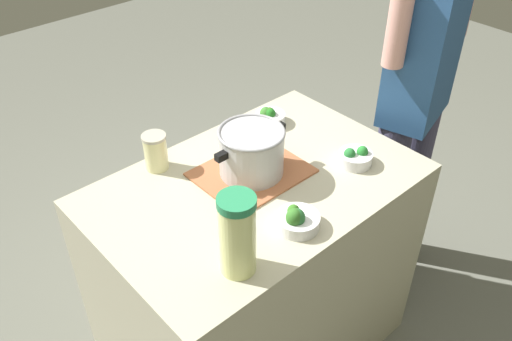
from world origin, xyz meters
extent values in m
cube|color=#B6B195|center=(0.00, 0.00, 0.44)|extent=(1.09, 0.72, 0.89)
cube|color=#AD6540|center=(0.02, 0.05, 0.89)|extent=(0.36, 0.30, 0.01)
cylinder|color=#B7B7BC|center=(0.02, 0.05, 0.98)|extent=(0.22, 0.22, 0.16)
torus|color=#99999E|center=(0.02, 0.05, 1.05)|extent=(0.22, 0.22, 0.01)
cube|color=black|center=(-0.10, 0.05, 1.02)|extent=(0.04, 0.02, 0.02)
cube|color=black|center=(0.15, 0.05, 1.02)|extent=(0.04, 0.02, 0.02)
cylinder|color=#E5EB95|center=(-0.29, -0.25, 1.00)|extent=(0.10, 0.10, 0.23)
cylinder|color=#248150|center=(-0.29, -0.25, 1.13)|extent=(0.10, 0.10, 0.02)
ellipsoid|color=yellow|center=(-0.28, -0.25, 1.06)|extent=(0.04, 0.04, 0.01)
cylinder|color=beige|center=(-0.20, 0.29, 0.95)|extent=(0.08, 0.08, 0.12)
cylinder|color=#B2AD99|center=(-0.20, 0.29, 1.01)|extent=(0.08, 0.08, 0.01)
cylinder|color=silver|center=(0.29, 0.24, 0.91)|extent=(0.12, 0.12, 0.04)
ellipsoid|color=#3A641A|center=(0.29, 0.24, 0.93)|extent=(0.04, 0.04, 0.05)
ellipsoid|color=#3A7B2C|center=(0.28, 0.26, 0.93)|extent=(0.05, 0.05, 0.05)
ellipsoid|color=#216E1F|center=(0.29, 0.24, 0.93)|extent=(0.04, 0.04, 0.05)
cylinder|color=silver|center=(0.33, -0.15, 0.91)|extent=(0.12, 0.12, 0.04)
ellipsoid|color=#287835|center=(0.31, -0.14, 0.93)|extent=(0.04, 0.04, 0.05)
ellipsoid|color=#27812F|center=(0.35, -0.16, 0.93)|extent=(0.04, 0.04, 0.05)
cylinder|color=silver|center=(-0.05, -0.24, 0.91)|extent=(0.13, 0.13, 0.04)
ellipsoid|color=#2B6F35|center=(-0.06, -0.25, 0.94)|extent=(0.05, 0.05, 0.06)
ellipsoid|color=#336F21|center=(-0.04, -0.22, 0.93)|extent=(0.04, 0.04, 0.04)
ellipsoid|color=#326E26|center=(-0.07, -0.25, 0.94)|extent=(0.05, 0.05, 0.06)
cylinder|color=#454260|center=(0.72, -0.06, 0.42)|extent=(0.14, 0.14, 0.85)
cylinder|color=#454260|center=(0.92, -0.06, 0.42)|extent=(0.14, 0.14, 0.85)
cube|color=#2A5287|center=(0.82, -0.06, 1.14)|extent=(0.38, 0.28, 0.59)
cylinder|color=#D79B8F|center=(0.61, -0.06, 1.29)|extent=(0.08, 0.08, 0.30)
camera|label=1|loc=(-0.95, -1.05, 2.01)|focal=37.96mm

